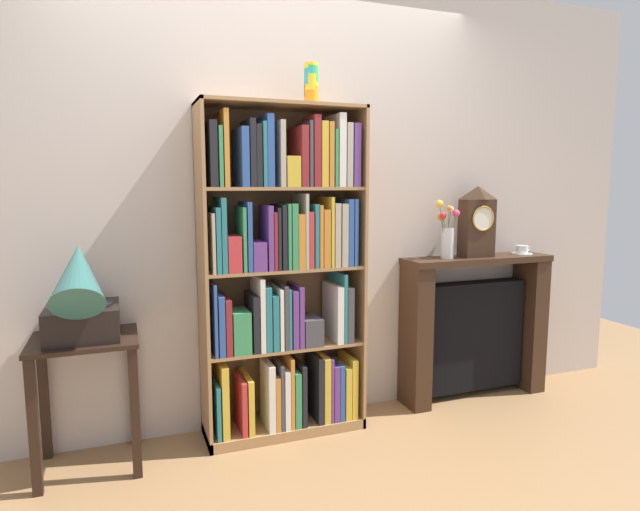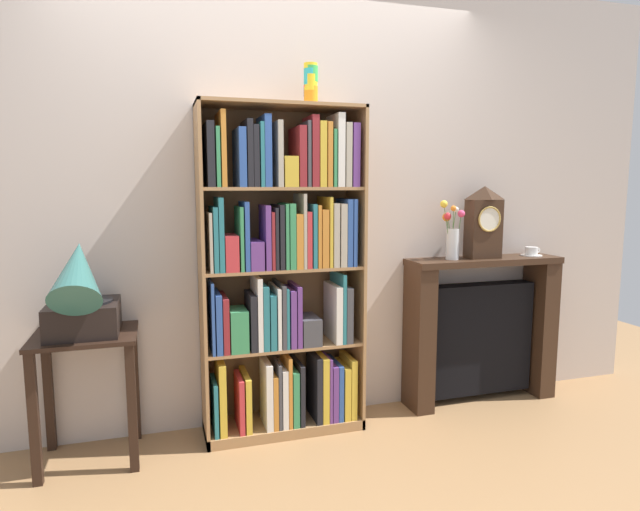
{
  "view_description": "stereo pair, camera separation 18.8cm",
  "coord_description": "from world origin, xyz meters",
  "px_view_note": "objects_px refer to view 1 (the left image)",
  "views": [
    {
      "loc": [
        -0.84,
        -2.76,
        1.42
      ],
      "look_at": [
        0.23,
        0.08,
        1.02
      ],
      "focal_mm": 29.86,
      "sensor_mm": 36.0,
      "label": 1
    },
    {
      "loc": [
        -0.66,
        -2.82,
        1.42
      ],
      "look_at": [
        0.23,
        0.08,
        1.02
      ],
      "focal_mm": 29.86,
      "sensor_mm": 36.0,
      "label": 2
    }
  ],
  "objects_px": {
    "flower_vase": "(447,235)",
    "teacup_with_saucer": "(522,250)",
    "fireplace_mantel": "(473,328)",
    "side_table_left": "(86,374)",
    "mantel_clock": "(477,222)",
    "cup_stack": "(311,84)",
    "gramophone": "(80,297)",
    "bookshelf": "(285,280)"
  },
  "relations": [
    {
      "from": "flower_vase",
      "to": "teacup_with_saucer",
      "type": "xyz_separation_m",
      "value": [
        0.6,
        0.0,
        -0.13
      ]
    },
    {
      "from": "fireplace_mantel",
      "to": "teacup_with_saucer",
      "type": "bearing_deg",
      "value": -3.31
    },
    {
      "from": "side_table_left",
      "to": "mantel_clock",
      "type": "height_order",
      "value": "mantel_clock"
    },
    {
      "from": "fireplace_mantel",
      "to": "mantel_clock",
      "type": "distance_m",
      "value": 0.72
    },
    {
      "from": "teacup_with_saucer",
      "to": "side_table_left",
      "type": "bearing_deg",
      "value": -178.26
    },
    {
      "from": "mantel_clock",
      "to": "side_table_left",
      "type": "bearing_deg",
      "value": -178.04
    },
    {
      "from": "cup_stack",
      "to": "gramophone",
      "type": "height_order",
      "value": "cup_stack"
    },
    {
      "from": "side_table_left",
      "to": "teacup_with_saucer",
      "type": "xyz_separation_m",
      "value": [
        2.74,
        0.08,
        0.49
      ]
    },
    {
      "from": "gramophone",
      "to": "mantel_clock",
      "type": "bearing_deg",
      "value": 3.53
    },
    {
      "from": "bookshelf",
      "to": "cup_stack",
      "type": "height_order",
      "value": "cup_stack"
    },
    {
      "from": "mantel_clock",
      "to": "flower_vase",
      "type": "relative_size",
      "value": 1.23
    },
    {
      "from": "fireplace_mantel",
      "to": "mantel_clock",
      "type": "relative_size",
      "value": 2.24
    },
    {
      "from": "cup_stack",
      "to": "flower_vase",
      "type": "distance_m",
      "value": 1.27
    },
    {
      "from": "cup_stack",
      "to": "teacup_with_saucer",
      "type": "distance_m",
      "value": 1.83
    },
    {
      "from": "teacup_with_saucer",
      "to": "gramophone",
      "type": "bearing_deg",
      "value": -176.9
    },
    {
      "from": "bookshelf",
      "to": "gramophone",
      "type": "relative_size",
      "value": 3.38
    },
    {
      "from": "bookshelf",
      "to": "side_table_left",
      "type": "relative_size",
      "value": 2.75
    },
    {
      "from": "bookshelf",
      "to": "mantel_clock",
      "type": "relative_size",
      "value": 4.04
    },
    {
      "from": "bookshelf",
      "to": "mantel_clock",
      "type": "xyz_separation_m",
      "value": [
        1.32,
        0.04,
        0.3
      ]
    },
    {
      "from": "gramophone",
      "to": "teacup_with_saucer",
      "type": "bearing_deg",
      "value": 3.1
    },
    {
      "from": "side_table_left",
      "to": "flower_vase",
      "type": "xyz_separation_m",
      "value": [
        2.14,
        0.08,
        0.62
      ]
    },
    {
      "from": "cup_stack",
      "to": "flower_vase",
      "type": "relative_size",
      "value": 0.6
    },
    {
      "from": "cup_stack",
      "to": "fireplace_mantel",
      "type": "height_order",
      "value": "cup_stack"
    },
    {
      "from": "fireplace_mantel",
      "to": "mantel_clock",
      "type": "bearing_deg",
      "value": -127.41
    },
    {
      "from": "bookshelf",
      "to": "teacup_with_saucer",
      "type": "relative_size",
      "value": 13.43
    },
    {
      "from": "fireplace_mantel",
      "to": "teacup_with_saucer",
      "type": "xyz_separation_m",
      "value": [
        0.36,
        -0.02,
        0.51
      ]
    },
    {
      "from": "mantel_clock",
      "to": "teacup_with_saucer",
      "type": "height_order",
      "value": "mantel_clock"
    },
    {
      "from": "teacup_with_saucer",
      "to": "mantel_clock",
      "type": "bearing_deg",
      "value": -179.64
    },
    {
      "from": "fireplace_mantel",
      "to": "teacup_with_saucer",
      "type": "height_order",
      "value": "teacup_with_saucer"
    },
    {
      "from": "mantel_clock",
      "to": "teacup_with_saucer",
      "type": "xyz_separation_m",
      "value": [
        0.38,
        0.0,
        -0.21
      ]
    },
    {
      "from": "fireplace_mantel",
      "to": "flower_vase",
      "type": "relative_size",
      "value": 2.76
    },
    {
      "from": "teacup_with_saucer",
      "to": "flower_vase",
      "type": "bearing_deg",
      "value": -179.74
    },
    {
      "from": "fireplace_mantel",
      "to": "cup_stack",
      "type": "bearing_deg",
      "value": -176.79
    },
    {
      "from": "gramophone",
      "to": "flower_vase",
      "type": "xyz_separation_m",
      "value": [
        2.14,
        0.15,
        0.22
      ]
    },
    {
      "from": "cup_stack",
      "to": "bookshelf",
      "type": "bearing_deg",
      "value": 178.54
    },
    {
      "from": "side_table_left",
      "to": "mantel_clock",
      "type": "xyz_separation_m",
      "value": [
        2.36,
        0.08,
        0.7
      ]
    },
    {
      "from": "fireplace_mantel",
      "to": "bookshelf",
      "type": "bearing_deg",
      "value": -177.34
    },
    {
      "from": "gramophone",
      "to": "side_table_left",
      "type": "bearing_deg",
      "value": 90.0
    },
    {
      "from": "cup_stack",
      "to": "gramophone",
      "type": "relative_size",
      "value": 0.41
    },
    {
      "from": "gramophone",
      "to": "flower_vase",
      "type": "bearing_deg",
      "value": 3.9
    },
    {
      "from": "cup_stack",
      "to": "mantel_clock",
      "type": "xyz_separation_m",
      "value": [
        1.16,
        0.04,
        -0.78
      ]
    },
    {
      "from": "side_table_left",
      "to": "gramophone",
      "type": "bearing_deg",
      "value": -90.0
    }
  ]
}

